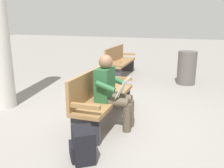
# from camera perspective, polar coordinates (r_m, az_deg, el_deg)

# --- Properties ---
(ground_plane) EXTENTS (40.00, 40.00, 0.00)m
(ground_plane) POSITION_cam_1_polar(r_m,az_deg,el_deg) (4.26, -1.51, -8.70)
(ground_plane) COLOR gray
(bench_near) EXTENTS (1.82, 0.56, 0.90)m
(bench_near) POSITION_cam_1_polar(r_m,az_deg,el_deg) (4.12, -2.48, -2.70)
(bench_near) COLOR olive
(bench_near) RESTS_ON ground
(person_seated) EXTENTS (0.58, 0.59, 1.18)m
(person_seated) POSITION_cam_1_polar(r_m,az_deg,el_deg) (3.85, -0.14, -1.32)
(person_seated) COLOR #23512D
(person_seated) RESTS_ON ground
(backpack) EXTENTS (0.43, 0.41, 0.41)m
(backpack) POSITION_cam_1_polar(r_m,az_deg,el_deg) (3.12, -6.89, -13.98)
(backpack) COLOR black
(backpack) RESTS_ON ground
(bench_far) EXTENTS (1.82, 0.58, 0.90)m
(bench_far) POSITION_cam_1_polar(r_m,az_deg,el_deg) (7.58, 1.65, 5.37)
(bench_far) COLOR olive
(bench_far) RESTS_ON ground
(trash_bin) EXTENTS (0.49, 0.49, 0.89)m
(trash_bin) POSITION_cam_1_polar(r_m,az_deg,el_deg) (6.88, 17.09, 3.65)
(trash_bin) COLOR #514C47
(trash_bin) RESTS_ON ground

